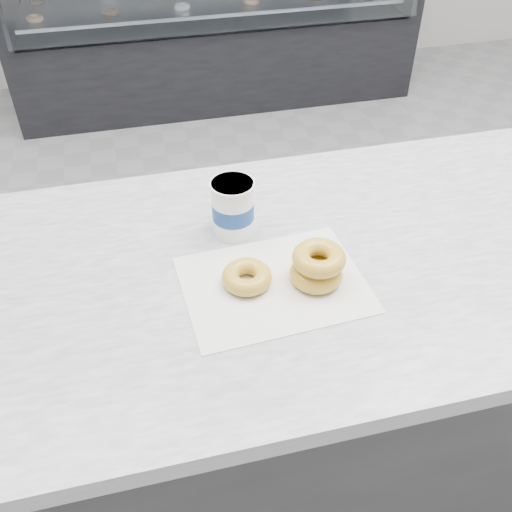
{
  "coord_description": "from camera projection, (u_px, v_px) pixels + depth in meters",
  "views": [
    {
      "loc": [
        -0.59,
        -1.41,
        1.65
      ],
      "look_at": [
        -0.4,
        -0.62,
        0.95
      ],
      "focal_mm": 40.0,
      "sensor_mm": 36.0,
      "label": 1
    }
  ],
  "objects": [
    {
      "name": "coffee_cup",
      "position": [
        233.0,
        207.0,
        1.16
      ],
      "size": [
        0.1,
        0.1,
        0.12
      ],
      "rotation": [
        0.0,
        0.0,
        -0.18
      ],
      "color": "white",
      "rests_on": "counter"
    },
    {
      "name": "ground",
      "position": [
        317.0,
        322.0,
        2.22
      ],
      "size": [
        5.0,
        5.0,
        0.0
      ],
      "primitive_type": "plane",
      "color": "#939396",
      "rests_on": "ground"
    },
    {
      "name": "donut_stack",
      "position": [
        317.0,
        266.0,
        1.07
      ],
      "size": [
        0.12,
        0.12,
        0.07
      ],
      "color": "gold",
      "rests_on": "wax_paper"
    },
    {
      "name": "counter",
      "position": [
        402.0,
        370.0,
        1.48
      ],
      "size": [
        3.06,
        0.76,
        0.9
      ],
      "color": "#333335",
      "rests_on": "ground"
    },
    {
      "name": "donut_single",
      "position": [
        247.0,
        277.0,
        1.07
      ],
      "size": [
        0.1,
        0.1,
        0.03
      ],
      "primitive_type": "torus",
      "rotation": [
        0.0,
        0.0,
        0.06
      ],
      "color": "gold",
      "rests_on": "wax_paper"
    },
    {
      "name": "wax_paper",
      "position": [
        274.0,
        284.0,
        1.08
      ],
      "size": [
        0.35,
        0.28,
        0.0
      ],
      "primitive_type": "cube",
      "rotation": [
        0.0,
        0.0,
        0.06
      ],
      "color": "silver",
      "rests_on": "counter"
    },
    {
      "name": "display_case",
      "position": [
        213.0,
        15.0,
        3.46
      ],
      "size": [
        2.4,
        0.74,
        1.25
      ],
      "color": "black",
      "rests_on": "ground"
    }
  ]
}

